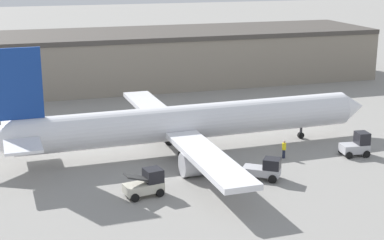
% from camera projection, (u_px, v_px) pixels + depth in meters
% --- Properties ---
extents(ground_plane, '(400.00, 400.00, 0.00)m').
position_uv_depth(ground_plane, '(192.00, 150.00, 60.85)').
color(ground_plane, gray).
extents(terminal_building, '(77.71, 16.55, 8.19)m').
position_uv_depth(terminal_building, '(131.00, 58.00, 91.58)').
color(terminal_building, gray).
rests_on(terminal_building, ground_plane).
extents(airplane, '(42.07, 34.47, 11.45)m').
position_uv_depth(airplane, '(182.00, 123.00, 59.72)').
color(airplane, white).
rests_on(airplane, ground_plane).
extents(ground_crew_worker, '(0.40, 0.40, 1.82)m').
position_uv_depth(ground_crew_worker, '(284.00, 149.00, 58.17)').
color(ground_crew_worker, '#1E2338').
rests_on(ground_crew_worker, ground_plane).
extents(baggage_tug, '(2.85, 2.13, 2.40)m').
position_uv_depth(baggage_tug, '(357.00, 145.00, 58.94)').
color(baggage_tug, '#B2B2B7').
rests_on(baggage_tug, ground_plane).
extents(belt_loader_truck, '(3.48, 2.45, 2.24)m').
position_uv_depth(belt_loader_truck, '(146.00, 183.00, 48.96)').
color(belt_loader_truck, beige).
rests_on(belt_loader_truck, ground_plane).
extents(pushback_tug, '(3.60, 3.25, 2.00)m').
position_uv_depth(pushback_tug, '(265.00, 169.00, 52.64)').
color(pushback_tug, '#B2B2B7').
rests_on(pushback_tug, ground_plane).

